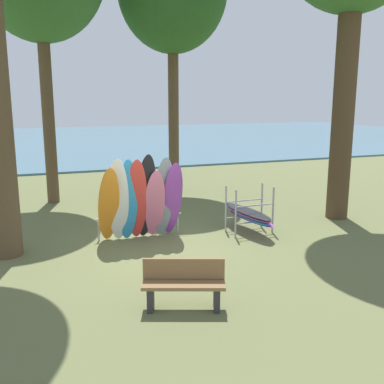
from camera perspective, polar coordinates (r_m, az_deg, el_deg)
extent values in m
plane|color=#60663D|center=(10.92, -4.23, -6.97)|extent=(80.00, 80.00, 0.00)
cube|color=#477084|center=(40.11, -16.63, 6.37)|extent=(80.00, 36.00, 0.10)
cylinder|color=#4C3823|center=(13.74, 18.92, 10.98)|extent=(0.63, 0.63, 6.91)
cylinder|color=brown|center=(15.84, -18.01, 10.10)|extent=(0.40, 0.40, 6.38)
cylinder|color=brown|center=(17.27, -2.39, 10.45)|extent=(0.40, 0.40, 6.20)
ellipsoid|color=orange|center=(11.00, -10.64, -1.67)|extent=(0.53, 0.80, 1.96)
ellipsoid|color=white|center=(11.02, -9.47, -1.08)|extent=(0.61, 0.73, 2.15)
ellipsoid|color=#2D8ED1|center=(11.07, -8.29, -1.07)|extent=(0.55, 0.63, 2.12)
ellipsoid|color=red|center=(11.12, -7.12, -0.99)|extent=(0.61, 0.76, 2.12)
ellipsoid|color=black|center=(11.16, -5.97, -0.63)|extent=(0.53, 0.70, 2.23)
ellipsoid|color=pink|center=(11.27, -4.80, -1.56)|extent=(0.58, 0.72, 1.82)
ellipsoid|color=gray|center=(11.29, -3.68, -0.69)|extent=(0.53, 0.61, 2.13)
ellipsoid|color=purple|center=(11.38, -2.56, -0.95)|extent=(0.52, 0.73, 1.99)
cylinder|color=#9EA0A5|center=(11.48, -11.90, -4.80)|extent=(0.04, 0.04, 0.55)
cylinder|color=#9EA0A5|center=(11.82, -1.84, -4.07)|extent=(0.04, 0.04, 0.55)
cylinder|color=#9EA0A5|center=(11.53, -6.82, -3.14)|extent=(2.23, 0.19, 0.04)
cylinder|color=#9EA0A5|center=(11.48, 5.63, -2.79)|extent=(0.05, 0.05, 1.25)
cylinder|color=#9EA0A5|center=(12.00, 10.35, -2.29)|extent=(0.05, 0.05, 1.25)
cylinder|color=#9EA0A5|center=(12.00, 4.36, -2.12)|extent=(0.05, 0.05, 1.25)
cylinder|color=#9EA0A5|center=(12.50, 8.94, -1.67)|extent=(0.05, 0.05, 1.25)
cylinder|color=#9EA0A5|center=(11.80, 8.01, -3.83)|extent=(1.10, 0.04, 0.04)
cylinder|color=#9EA0A5|center=(11.69, 8.07, -1.70)|extent=(1.10, 0.04, 0.04)
cylinder|color=#9EA0A5|center=(12.31, 6.67, -3.14)|extent=(1.10, 0.04, 0.04)
cylinder|color=#9EA0A5|center=(12.20, 6.72, -1.09)|extent=(1.10, 0.04, 0.04)
ellipsoid|color=purple|center=(12.06, 7.46, -3.24)|extent=(0.63, 2.13, 0.06)
ellipsoid|color=#2D8ED1|center=(12.02, 7.27, -2.99)|extent=(0.53, 2.11, 0.06)
ellipsoid|color=pink|center=(11.99, 7.11, -2.73)|extent=(0.65, 2.13, 0.06)
ellipsoid|color=black|center=(11.97, 7.10, -2.45)|extent=(0.66, 2.13, 0.06)
cube|color=#2D2D33|center=(7.76, -5.34, -13.39)|extent=(0.21, 0.33, 0.42)
cube|color=#2D2D33|center=(7.74, 3.18, -13.43)|extent=(0.21, 0.33, 0.42)
cube|color=olive|center=(7.63, -1.09, -11.81)|extent=(1.45, 0.87, 0.06)
cube|color=olive|center=(7.71, -1.07, -9.78)|extent=(1.33, 0.56, 0.36)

